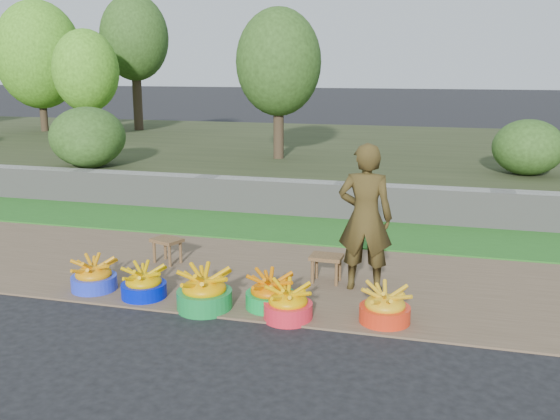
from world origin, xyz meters
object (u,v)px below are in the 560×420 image
(basin_e, at_px, (288,304))
(vendor_woman, at_px, (365,218))
(stool_right, at_px, (326,261))
(basin_d, at_px, (270,294))
(stool_left, at_px, (167,244))
(basin_a, at_px, (94,277))
(basin_c, at_px, (204,292))
(basin_b, at_px, (144,284))
(basin_f, at_px, (385,308))

(basin_e, height_order, vendor_woman, vendor_woman)
(basin_e, xyz_separation_m, stool_right, (0.15, 1.04, 0.10))
(basin_d, height_order, stool_left, basin_d)
(basin_a, relative_size, stool_left, 1.16)
(basin_a, xyz_separation_m, basin_c, (1.28, -0.16, 0.02))
(stool_right, distance_m, vendor_woman, 0.67)
(basin_e, relative_size, stool_right, 1.32)
(vendor_woman, bearing_deg, stool_right, -15.77)
(basin_e, relative_size, vendor_woman, 0.30)
(basin_b, distance_m, basin_c, 0.70)
(basin_d, bearing_deg, basin_c, -164.32)
(basin_a, relative_size, basin_c, 0.88)
(basin_b, xyz_separation_m, vendor_woman, (2.07, 0.81, 0.63))
(basin_a, distance_m, basin_e, 2.12)
(basin_c, height_order, stool_right, basin_c)
(basin_b, height_order, basin_d, basin_d)
(basin_c, bearing_deg, vendor_woman, 33.28)
(basin_a, xyz_separation_m, stool_left, (0.34, 1.02, 0.10))
(basin_c, bearing_deg, basin_a, 172.95)
(basin_a, distance_m, basin_b, 0.60)
(basin_b, relative_size, basin_d, 0.95)
(stool_right, xyz_separation_m, vendor_woman, (0.41, -0.10, 0.52))
(basin_f, bearing_deg, basin_c, -176.15)
(vendor_woman, bearing_deg, basin_c, 31.70)
(stool_right, bearing_deg, vendor_woman, -14.20)
(stool_left, height_order, stool_right, stool_right)
(basin_b, bearing_deg, basin_a, 174.51)
(basin_d, distance_m, basin_f, 1.09)
(basin_b, bearing_deg, vendor_woman, 21.27)
(basin_e, bearing_deg, basin_f, 9.21)
(basin_f, bearing_deg, basin_e, -170.79)
(basin_b, bearing_deg, stool_left, 103.24)
(basin_a, height_order, stool_right, basin_a)
(stool_right, bearing_deg, basin_b, -151.31)
(basin_c, bearing_deg, basin_b, 171.60)
(basin_a, relative_size, vendor_woman, 0.31)
(basin_b, distance_m, basin_d, 1.29)
(basin_a, xyz_separation_m, basin_b, (0.59, -0.06, -0.00))
(basin_f, relative_size, vendor_woman, 0.30)
(stool_left, bearing_deg, vendor_woman, -6.51)
(vendor_woman, bearing_deg, basin_e, 57.67)
(basin_c, bearing_deg, basin_f, 3.85)
(basin_d, relative_size, vendor_woman, 0.31)
(basin_a, xyz_separation_m, stool_right, (2.26, 0.85, 0.10))
(basin_a, xyz_separation_m, basin_e, (2.11, -0.18, -0.00))
(basin_c, relative_size, basin_e, 1.17)
(basin_d, distance_m, stool_left, 1.84)
(basin_d, relative_size, stool_left, 1.18)
(basin_a, bearing_deg, stool_right, 20.70)
(basin_a, xyz_separation_m, vendor_woman, (2.67, 0.75, 0.62))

